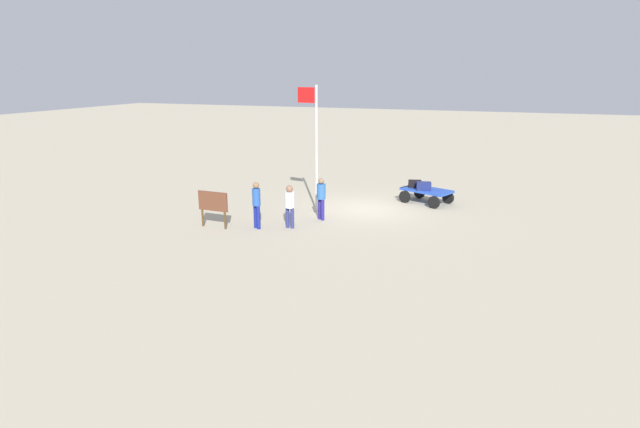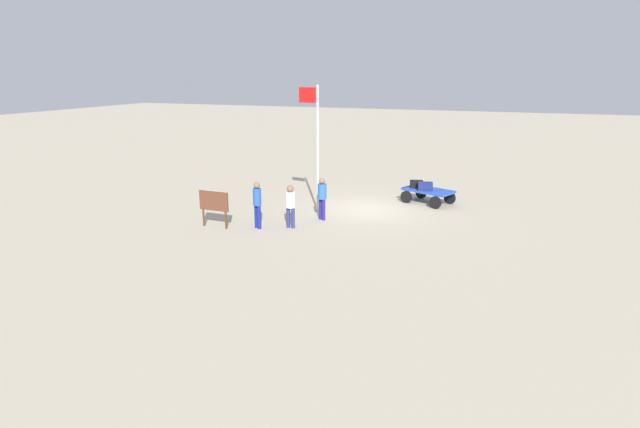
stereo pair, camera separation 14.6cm
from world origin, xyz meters
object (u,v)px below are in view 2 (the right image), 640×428
(suitcase_olive, at_px, (425,186))
(flagpole, at_px, (315,138))
(suitcase_tan, at_px, (416,184))
(suitcase_dark, at_px, (424,185))
(luggage_cart, at_px, (428,193))
(worker_trailing, at_px, (290,203))
(worker_lead, at_px, (322,195))
(signboard, at_px, (214,203))
(worker_supervisor, at_px, (257,202))

(suitcase_olive, distance_m, flagpole, 5.46)
(suitcase_tan, bearing_deg, suitcase_dark, -169.42)
(luggage_cart, relative_size, worker_trailing, 1.48)
(luggage_cart, bearing_deg, worker_trailing, 53.64)
(worker_lead, height_order, flagpole, flagpole)
(suitcase_dark, xyz_separation_m, worker_lead, (3.25, 4.48, 0.23))
(flagpole, relative_size, signboard, 3.74)
(signboard, bearing_deg, worker_supervisor, -163.20)
(luggage_cart, xyz_separation_m, worker_lead, (3.48, 4.21, 0.52))
(suitcase_olive, bearing_deg, suitcase_dark, -73.98)
(worker_lead, height_order, worker_supervisor, worker_supervisor)
(worker_supervisor, bearing_deg, suitcase_olive, -131.60)
(suitcase_olive, xyz_separation_m, flagpole, (4.15, 2.73, 2.27))
(suitcase_dark, bearing_deg, worker_supervisor, 51.63)
(worker_lead, height_order, signboard, worker_lead)
(suitcase_olive, bearing_deg, luggage_cart, -107.65)
(suitcase_olive, distance_m, worker_trailing, 6.82)
(luggage_cart, bearing_deg, flagpole, 35.19)
(suitcase_tan, relative_size, worker_lead, 0.38)
(suitcase_olive, xyz_separation_m, suitcase_tan, (0.48, -0.47, -0.02))
(luggage_cart, bearing_deg, suitcase_tan, -20.36)
(worker_supervisor, height_order, signboard, worker_supervisor)
(suitcase_dark, relative_size, worker_trailing, 0.33)
(luggage_cart, height_order, suitcase_olive, suitcase_olive)
(suitcase_olive, height_order, suitcase_dark, suitcase_olive)
(worker_lead, relative_size, signboard, 1.21)
(luggage_cart, relative_size, flagpole, 0.47)
(suitcase_dark, bearing_deg, suitcase_tan, 10.58)
(flagpole, bearing_deg, worker_supervisor, 70.98)
(worker_trailing, distance_m, flagpole, 3.43)
(suitcase_olive, xyz_separation_m, signboard, (6.84, 6.40, 0.11))
(suitcase_olive, height_order, worker_supervisor, worker_supervisor)
(worker_supervisor, bearing_deg, worker_trailing, -157.14)
(worker_trailing, relative_size, flagpole, 0.32)
(suitcase_tan, height_order, signboard, signboard)
(worker_trailing, xyz_separation_m, flagpole, (0.04, -2.71, 2.11))
(suitcase_tan, height_order, worker_supervisor, worker_supervisor)
(worker_lead, distance_m, flagpole, 2.54)
(worker_lead, bearing_deg, suitcase_olive, -130.72)
(suitcase_olive, xyz_separation_m, suitcase_dark, (0.15, -0.53, -0.05))
(worker_supervisor, bearing_deg, suitcase_tan, -126.81)
(worker_trailing, bearing_deg, suitcase_dark, -123.58)
(suitcase_olive, xyz_separation_m, worker_lead, (3.40, 3.95, 0.17))
(suitcase_olive, bearing_deg, worker_supervisor, 48.40)
(suitcase_olive, relative_size, worker_lead, 0.41)
(worker_trailing, xyz_separation_m, worker_supervisor, (1.14, 0.48, 0.04))
(worker_lead, bearing_deg, worker_supervisor, 46.72)
(worker_trailing, relative_size, signboard, 1.18)
(suitcase_tan, xyz_separation_m, worker_trailing, (3.63, 5.90, 0.18))
(luggage_cart, xyz_separation_m, suitcase_olive, (0.08, 0.26, 0.35))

